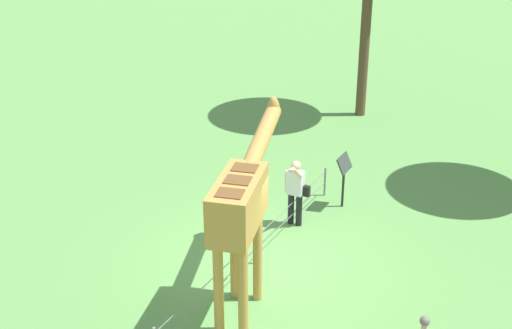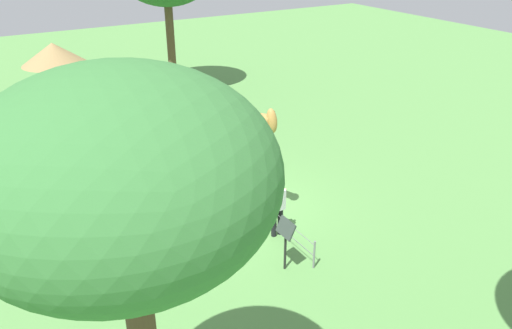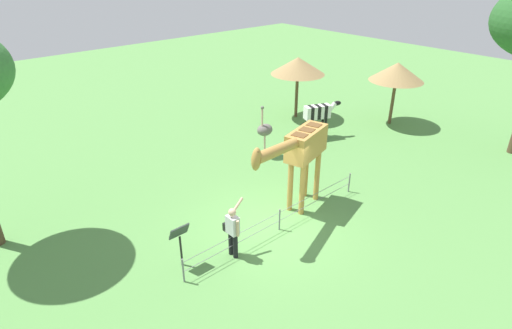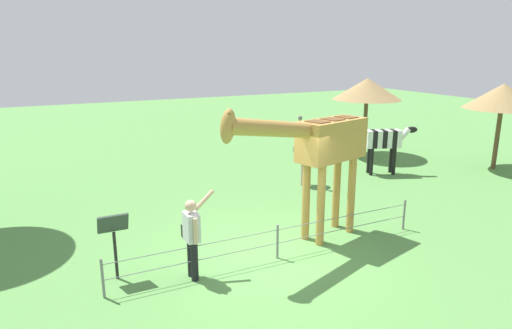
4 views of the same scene
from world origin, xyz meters
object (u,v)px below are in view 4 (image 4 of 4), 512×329
object	(u,v)px
giraffe	(321,147)
info_sign	(114,232)
ostrich	(303,149)
shade_hut_far	(367,89)
visitor	(192,234)
zebra	(385,141)
shade_hut_near	(503,97)

from	to	relation	value
giraffe	info_sign	size ratio (longest dim) A/B	3.00
ostrich	shade_hut_far	size ratio (longest dim) A/B	0.72
giraffe	visitor	xyz separation A→B (m)	(3.16, 0.45, -1.28)
visitor	info_sign	world-z (taller)	visitor
info_sign	zebra	bearing A→B (deg)	-160.17
giraffe	visitor	size ratio (longest dim) A/B	2.37
giraffe	shade_hut_far	bearing A→B (deg)	-135.89
giraffe	ostrich	bearing A→B (deg)	-117.18
ostrich	shade_hut_near	distance (m)	7.58
shade_hut_near	shade_hut_far	distance (m)	4.77
shade_hut_near	zebra	bearing A→B (deg)	-17.16
shade_hut_near	shade_hut_far	bearing A→B (deg)	-53.05
ostrich	shade_hut_near	bearing A→B (deg)	169.01
zebra	ostrich	xyz separation A→B (m)	(3.21, -0.15, 0.01)
shade_hut_far	info_sign	world-z (taller)	shade_hut_far
giraffe	shade_hut_far	distance (m)	8.90
ostrich	info_sign	distance (m)	7.38
giraffe	shade_hut_far	xyz separation A→B (m)	(-6.38, -6.19, 0.50)
shade_hut_near	shade_hut_far	world-z (taller)	shade_hut_far
shade_hut_far	info_sign	distance (m)	12.54
ostrich	shade_hut_near	world-z (taller)	shade_hut_near
visitor	shade_hut_far	distance (m)	11.76
visitor	ostrich	xyz separation A→B (m)	(-5.11, -4.24, 0.27)
zebra	ostrich	world-z (taller)	ostrich
visitor	info_sign	xyz separation A→B (m)	(1.32, -0.62, 0.05)
giraffe	info_sign	world-z (taller)	giraffe
shade_hut_near	visitor	bearing A→B (deg)	12.82
giraffe	ostrich	distance (m)	4.38
zebra	info_sign	size ratio (longest dim) A/B	1.36
info_sign	giraffe	bearing A→B (deg)	177.89
shade_hut_near	info_sign	bearing A→B (deg)	9.14
visitor	zebra	distance (m)	9.27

